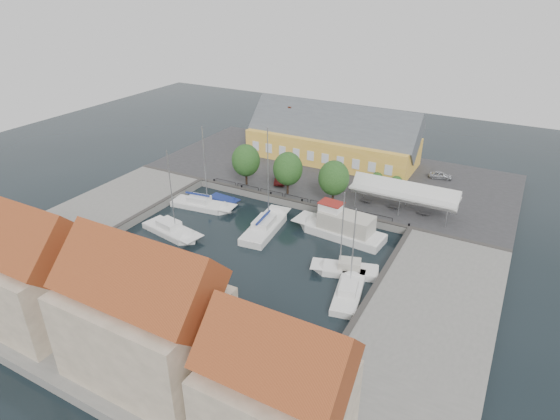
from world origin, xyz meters
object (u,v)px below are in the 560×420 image
trawler (341,229)px  west_boat_c (171,231)px  launch_nw (224,200)px  west_boat_a (202,206)px  car_red (281,178)px  east_boat_b (346,271)px  warehouse (330,139)px  car_silver (440,175)px  launch_sw (112,251)px  center_sailboat (265,228)px  east_boat_c (348,294)px  tent_canopy (404,193)px

trawler → west_boat_c: bearing=-153.1°
launch_nw → west_boat_a: bearing=-115.2°
car_red → east_boat_b: bearing=-63.8°
warehouse → west_boat_a: (-8.89, -24.28, -4.16)m
warehouse → launch_nw: size_ratio=5.80×
car_red → east_boat_b: (17.25, -16.76, -1.46)m
car_silver → car_red: (-21.12, -12.93, 0.13)m
launch_nw → launch_sw: bearing=-101.6°
center_sailboat → east_boat_c: bearing=-28.7°
warehouse → center_sailboat: (2.29, -25.72, -4.07)m
trawler → west_boat_c: (-19.14, -9.71, -0.76)m
car_silver → launch_sw: (-29.88, -38.84, -1.50)m
car_red → trawler: (13.66, -9.37, -0.70)m
launch_sw → car_silver: bearing=52.4°
car_red → car_silver: bearing=11.8°
warehouse → car_red: size_ratio=6.51×
east_boat_c → launch_sw: 28.21m
center_sailboat → launch_nw: 10.74m
tent_canopy → car_red: size_ratio=3.19×
east_boat_c → east_boat_b: bearing=114.1°
east_boat_c → launch_nw: east_boat_c is taller
east_boat_c → trawler: bearing=115.3°
warehouse → car_red: 13.49m
tent_canopy → car_silver: tent_canopy is taller
west_boat_a → launch_nw: 3.49m
trawler → west_boat_c: 21.48m
tent_canopy → west_boat_a: size_ratio=1.13×
car_red → west_boat_c: 19.90m
launch_nw → east_boat_b: bearing=-21.2°
car_silver → east_boat_b: east_boat_b is taller
trawler → launch_nw: 18.82m
warehouse → trawler: bearing=-63.1°
warehouse → west_boat_a: 26.19m
west_boat_a → trawler: bearing=5.4°
warehouse → east_boat_b: warehouse is taller
tent_canopy → car_silver: bearing=80.8°
east_boat_c → west_boat_a: bearing=160.0°
car_red → trawler: 16.58m
center_sailboat → launch_nw: bearing=154.6°
warehouse → east_boat_b: 33.57m
tent_canopy → launch_sw: bearing=-137.8°
warehouse → car_silver: (18.82, -0.08, -2.84)m
tent_canopy → trawler: bearing=-121.6°
warehouse → tent_canopy: bearing=-39.9°
east_boat_c → launch_nw: (-24.05, 12.45, -0.17)m
car_red → center_sailboat: 13.59m
center_sailboat → trawler: size_ratio=1.14×
east_boat_b → west_boat_a: west_boat_a is taller
east_boat_c → launch_sw: (-27.70, -5.34, -0.17)m
warehouse → east_boat_c: (16.64, -33.57, -4.17)m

